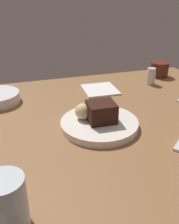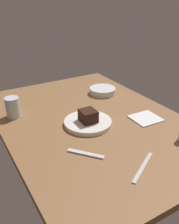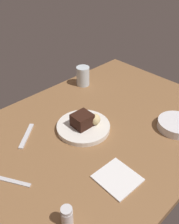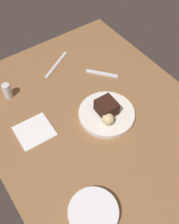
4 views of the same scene
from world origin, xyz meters
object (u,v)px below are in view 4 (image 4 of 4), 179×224
at_px(folded_napkin, 34,131).
at_px(dessert_plate, 107,114).
at_px(butter_knife, 56,65).
at_px(bread_roll, 108,119).
at_px(salt_shaker, 7,91).
at_px(chocolate_cake_slice, 107,107).
at_px(dessert_spoon, 102,74).
at_px(side_bowl, 93,213).

bearing_deg(folded_napkin, dessert_plate, 70.28).
distance_m(butter_knife, folded_napkin, 0.38).
xyz_separation_m(bread_roll, butter_knife, (-0.42, 0.02, -0.04)).
xyz_separation_m(dessert_plate, bread_roll, (0.04, -0.03, 0.03)).
bearing_deg(salt_shaker, bread_roll, 34.44).
distance_m(salt_shaker, folded_napkin, 0.23).
bearing_deg(chocolate_cake_slice, salt_shaker, -138.73).
bearing_deg(butter_knife, dessert_spoon, -81.27).
xyz_separation_m(dessert_plate, chocolate_cake_slice, (-0.00, 0.00, 0.04)).
height_order(dessert_spoon, folded_napkin, dessert_spoon).
relative_size(bread_roll, side_bowl, 0.30).
distance_m(chocolate_cake_slice, dessert_spoon, 0.24).
xyz_separation_m(bread_roll, salt_shaker, (-0.37, -0.25, -0.01)).
relative_size(dessert_spoon, folded_napkin, 1.10).
height_order(bread_roll, folded_napkin, bread_roll).
bearing_deg(side_bowl, salt_shaker, -179.48).
relative_size(dessert_plate, salt_shaker, 3.27).
relative_size(chocolate_cake_slice, side_bowl, 0.49).
height_order(dessert_plate, dessert_spoon, dessert_plate).
distance_m(dessert_plate, side_bowl, 0.40).
bearing_deg(bread_roll, butter_knife, 177.90).
relative_size(chocolate_cake_slice, bread_roll, 1.66).
distance_m(chocolate_cake_slice, bread_roll, 0.06).
xyz_separation_m(butter_knife, folded_napkin, (0.28, -0.26, 0.00)).
relative_size(dessert_spoon, butter_knife, 0.79).
bearing_deg(butter_knife, side_bowl, -141.26).
relative_size(side_bowl, butter_knife, 0.83).
bearing_deg(bread_roll, side_bowl, -45.21).
bearing_deg(bread_roll, folded_napkin, -119.75).
distance_m(bread_roll, side_bowl, 0.35).
bearing_deg(chocolate_cake_slice, butter_knife, -178.03).
bearing_deg(dessert_plate, bread_roll, -31.84).
bearing_deg(dessert_plate, salt_shaker, -139.28).
bearing_deg(side_bowl, folded_napkin, -179.61).
bearing_deg(dessert_spoon, side_bowl, 100.95).
bearing_deg(salt_shaker, dessert_plate, 40.72).
bearing_deg(dessert_spoon, dessert_plate, 107.85).
xyz_separation_m(side_bowl, dessert_spoon, (-0.49, 0.40, -0.01)).
distance_m(chocolate_cake_slice, salt_shaker, 0.42).
bearing_deg(dessert_spoon, chocolate_cake_slice, 107.47).
relative_size(dessert_plate, butter_knife, 1.19).
distance_m(bread_roll, folded_napkin, 0.29).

